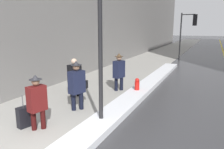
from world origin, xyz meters
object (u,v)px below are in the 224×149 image
Objects in this scene: lamp_post at (100,19)px; fire_hydrant at (137,86)px; traffic_light_near at (189,26)px; pedestrian_with_shoulder_bag at (77,84)px; rolling_suitcase at (24,117)px; pedestrian_in_fedora at (37,100)px; pedestrian_in_glasses at (119,70)px; pedestrian_nearside at (75,76)px.

lamp_post reaches higher than fire_hydrant.
traffic_light_near is 2.34× the size of pedestrian_with_shoulder_bag.
lamp_post reaches higher than rolling_suitcase.
rolling_suitcase is at bearing -66.97° from pedestrian_in_fedora.
traffic_light_near is at bearing -173.27° from pedestrian_with_shoulder_bag.
rolling_suitcase reaches higher than fire_hydrant.
traffic_light_near reaches higher than rolling_suitcase.
fire_hydrant is at bearing 90.08° from lamp_post.
pedestrian_with_shoulder_bag reaches higher than rolling_suitcase.
pedestrian_in_fedora is 0.92× the size of pedestrian_in_glasses.
fire_hydrant is (1.87, 4.33, 0.04)m from rolling_suitcase.
pedestrian_in_glasses is at bearing -90.95° from traffic_light_near.
rolling_suitcase is (-0.61, -1.77, -0.62)m from pedestrian_with_shoulder_bag.
traffic_light_near is at bearing -178.15° from pedestrian_nearside.
pedestrian_nearside is (-2.18, 1.88, -2.10)m from lamp_post.
rolling_suitcase is at bearing -150.11° from lamp_post.
traffic_light_near is 2.53× the size of pedestrian_nearside.
pedestrian_nearside is 0.94× the size of pedestrian_in_glasses.
pedestrian_in_glasses is at bearing 156.24° from pedestrian_nearside.
pedestrian_in_fedora is at bearing -108.26° from fire_hydrant.
lamp_post is 14.29m from traffic_light_near.
fire_hydrant is (-0.00, 3.25, -2.63)m from lamp_post.
pedestrian_in_glasses is at bearing -171.06° from pedestrian_in_fedora.
traffic_light_near reaches higher than fire_hydrant.
pedestrian_in_glasses is at bearing -171.93° from pedestrian_with_shoulder_bag.
pedestrian_with_shoulder_bag is 1.01× the size of pedestrian_in_glasses.
traffic_light_near reaches higher than pedestrian_in_fedora.
lamp_post is 2.93× the size of pedestrian_with_shoulder_bag.
pedestrian_nearside is at bearing -147.87° from fire_hydrant.
pedestrian_with_shoulder_bag is 2.43× the size of fire_hydrant.
pedestrian_in_fedora is at bearing -144.27° from lamp_post.
lamp_post is 4.11m from pedestrian_in_glasses.
pedestrian_with_shoulder_bag is (0.15, 1.70, 0.08)m from pedestrian_in_fedora.
pedestrian_with_shoulder_bag is 1.08× the size of pedestrian_nearside.
lamp_post is 2.96× the size of pedestrian_in_glasses.
lamp_post is 2.75m from pedestrian_in_fedora.
fire_hydrant is (0.92, -0.19, -0.57)m from pedestrian_in_glasses.
traffic_light_near is 4.19× the size of rolling_suitcase.
pedestrian_in_glasses reaches higher than pedestrian_in_fedora.
lamp_post is 3.17× the size of pedestrian_nearside.
pedestrian_in_fedora is (-2.17, -15.29, -2.03)m from traffic_light_near.
rolling_suitcase is (-0.47, -0.06, -0.55)m from pedestrian_in_fedora.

